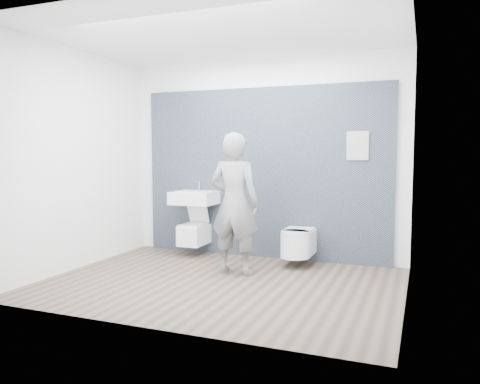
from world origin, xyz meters
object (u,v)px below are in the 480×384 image
at_px(toilet_square, 194,233).
at_px(toilet_rounded, 297,243).
at_px(visitor, 235,204).
at_px(washbasin, 194,197).

height_order(toilet_square, toilet_rounded, toilet_square).
relative_size(toilet_rounded, visitor, 0.37).
distance_m(washbasin, toilet_rounded, 1.66).
height_order(toilet_rounded, visitor, visitor).
bearing_deg(visitor, toilet_rounded, -131.75).
relative_size(washbasin, visitor, 0.36).
xyz_separation_m(toilet_rounded, visitor, (-0.62, -0.66, 0.56)).
xyz_separation_m(washbasin, toilet_square, (0.00, -0.00, -0.52)).
bearing_deg(toilet_rounded, visitor, -133.05).
bearing_deg(washbasin, toilet_rounded, -3.30).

